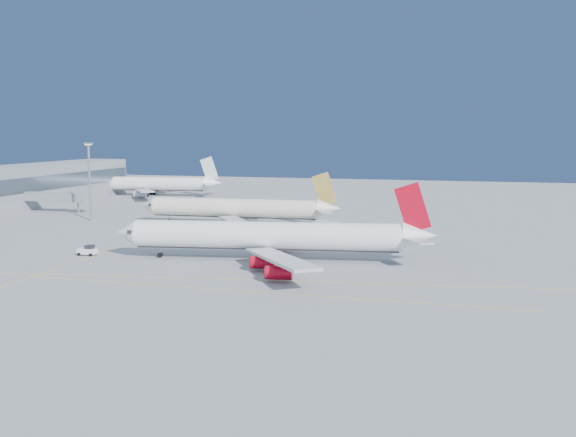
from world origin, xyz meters
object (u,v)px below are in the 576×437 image
object	(u,v)px
airliner_virgin	(273,236)
light_mast	(89,175)
pushback_tug	(88,250)
airliner_etihad	(238,208)
airliner_third	(150,184)

from	to	relation	value
airliner_virgin	light_mast	distance (m)	83.86
light_mast	pushback_tug	bearing A→B (deg)	-58.67
airliner_virgin	airliner_etihad	bearing A→B (deg)	108.88
airliner_virgin	pushback_tug	size ratio (longest dim) A/B	16.52
airliner_third	airliner_virgin	bearing A→B (deg)	-60.09
airliner_virgin	airliner_etihad	world-z (taller)	airliner_virgin
airliner_etihad	light_mast	bearing A→B (deg)	-178.45
airliner_third	pushback_tug	distance (m)	133.20
airliner_etihad	pushback_tug	bearing A→B (deg)	-109.94
airliner_virgin	pushback_tug	distance (m)	41.41
airliner_etihad	airliner_third	distance (m)	96.22
airliner_etihad	light_mast	xyz separation A→B (m)	(-46.42, -3.51, 9.17)
airliner_virgin	light_mast	bearing A→B (deg)	139.80
airliner_etihad	airliner_third	world-z (taller)	airliner_third
airliner_etihad	light_mast	distance (m)	47.45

